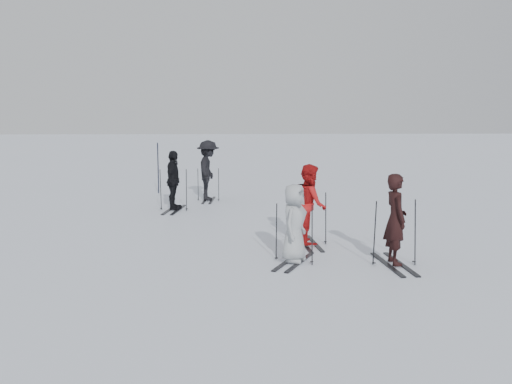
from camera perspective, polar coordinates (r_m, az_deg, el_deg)
ground at (r=13.40m, az=0.16°, el=-4.85°), size 120.00×120.00×0.00m
skier_near_dark at (r=11.44m, az=13.77°, el=-2.79°), size 0.48×0.68×1.78m
skier_red at (r=12.90m, az=5.40°, el=-1.31°), size 0.75×0.93×1.80m
skier_grey at (r=11.36m, az=3.83°, el=-3.22°), size 0.77×0.90×1.56m
skier_uphill_left at (r=17.42m, az=-8.27°, el=1.09°), size 0.58×1.10×1.79m
skier_uphill_far at (r=19.14m, az=-4.80°, el=2.10°), size 0.83×1.34×2.00m
skis_near_dark at (r=11.49m, az=13.74°, el=-3.87°), size 1.91×1.11×1.34m
skis_red at (r=12.95m, az=5.39°, el=-2.59°), size 1.73×1.01×1.22m
skis_grey at (r=11.39m, az=3.83°, el=-4.04°), size 1.90×1.51×1.22m
skis_uphill_left at (r=17.45m, az=-8.25°, el=0.29°), size 1.89×1.18×1.30m
skis_uphill_far at (r=19.19m, az=-4.79°, el=0.81°), size 1.60×0.92×1.13m
piste_marker at (r=21.15m, az=-9.76°, el=2.37°), size 0.05×0.05×1.85m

